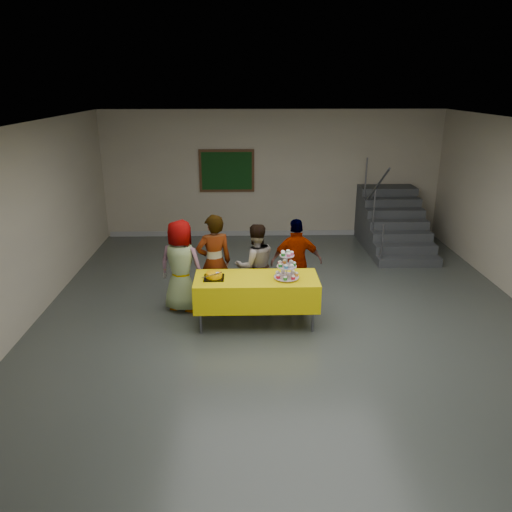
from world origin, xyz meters
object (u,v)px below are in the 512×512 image
Objects in this scene: cupcake_stand at (287,267)px; bear_cake at (214,275)px; bake_table at (256,291)px; schoolchild_d at (296,262)px; staircase at (391,225)px; schoolchild_c at (255,266)px; schoolchild_b at (214,263)px; schoolchild_a at (181,266)px; noticeboard at (227,171)px.

bear_cake is (-1.09, 0.05, -0.12)m from cupcake_stand.
schoolchild_d reaches higher than bake_table.
staircase reaches higher than bear_cake.
staircase reaches higher than cupcake_stand.
schoolchild_c is (0.00, 0.70, 0.15)m from bake_table.
schoolchild_b is (-0.03, 0.60, -0.02)m from bear_cake.
schoolchild_c is at bearing 1.44° from schoolchild_d.
staircase is (3.84, 3.92, -0.34)m from bear_cake.
staircase is (3.20, 3.91, -0.07)m from bake_table.
bake_table is 5.25× the size of bear_cake.
schoolchild_c is 0.69m from schoolchild_d.
schoolchild_d is at bearing 47.78° from bake_table.
bear_cake is 1.53m from schoolchild_d.
schoolchild_d reaches higher than schoolchild_c.
schoolchild_a reaches higher than bear_cake.
bear_cake is at bearing -179.54° from bake_table.
schoolchild_c is 0.59× the size of staircase.
bake_table is 0.60m from cupcake_stand.
bake_table is at bearing 120.93° from schoolchild_b.
noticeboard is at bearing 102.01° from cupcake_stand.
cupcake_stand is 0.19× the size of staircase.
noticeboard is at bearing -108.87° from schoolchild_b.
schoolchild_a is at bearing 134.63° from bear_cake.
cupcake_stand is 0.28× the size of schoolchild_b.
noticeboard is at bearing 167.51° from staircase.
noticeboard is (-0.57, 4.75, 1.04)m from bake_table.
bake_table is 4.89m from noticeboard.
bear_cake is at bearing -90.87° from noticeboard.
bear_cake is 0.28× the size of noticeboard.
schoolchild_b is 1.37m from schoolchild_d.
noticeboard is (0.64, 4.18, 0.84)m from schoolchild_a.
staircase reaches higher than schoolchild_b.
staircase reaches higher than bake_table.
cupcake_stand is 0.31× the size of schoolchild_c.
cupcake_stand is at bearing -6.51° from bake_table.
schoolchild_c is at bearing -81.98° from noticeboard.
cupcake_stand is 1.78m from schoolchild_a.
schoolchild_b is at bearing 3.20° from schoolchild_d.
schoolchild_d is (1.36, 0.17, -0.07)m from schoolchild_b.
schoolchild_d reaches higher than bear_cake.
schoolchild_d is at bearing -157.30° from schoolchild_a.
bear_cake is 0.60m from schoolchild_b.
schoolchild_b is at bearing -5.73° from schoolchild_c.
schoolchild_a reaches higher than schoolchild_d.
cupcake_stand is at bearing -77.99° from noticeboard.
schoolchild_d is 4.04m from staircase.
staircase reaches higher than schoolchild_a.
cupcake_stand reaches higher than bear_cake.
schoolchild_d is at bearing -72.51° from noticeboard.
bear_cake is at bearing 151.55° from schoolchild_a.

